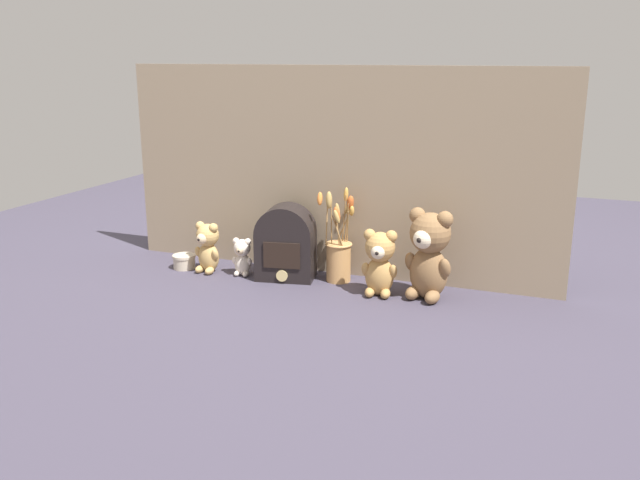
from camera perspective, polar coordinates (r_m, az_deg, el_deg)
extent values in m
plane|color=#3D3847|center=(2.44, -0.17, -3.85)|extent=(4.00, 4.00, 0.00)
cube|color=gray|center=(2.49, 1.24, 5.69)|extent=(1.68, 0.02, 0.77)
ellipsoid|color=olive|center=(2.32, 9.13, -2.75)|extent=(0.15, 0.14, 0.18)
sphere|color=olive|center=(2.28, 9.27, 0.58)|extent=(0.14, 0.14, 0.14)
sphere|color=beige|center=(2.24, 8.69, 0.10)|extent=(0.07, 0.07, 0.07)
sphere|color=black|center=(2.21, 8.37, -0.02)|extent=(0.02, 0.02, 0.02)
sphere|color=olive|center=(2.25, 10.47, 1.72)|extent=(0.06, 0.06, 0.06)
sphere|color=olive|center=(2.29, 8.21, 2.07)|extent=(0.06, 0.06, 0.06)
ellipsoid|color=olive|center=(2.27, 10.46, -2.34)|extent=(0.05, 0.07, 0.08)
ellipsoid|color=olive|center=(2.33, 7.66, -1.82)|extent=(0.05, 0.07, 0.08)
ellipsoid|color=olive|center=(2.29, 9.44, -4.76)|extent=(0.06, 0.08, 0.04)
ellipsoid|color=olive|center=(2.32, 7.82, -4.43)|extent=(0.06, 0.08, 0.04)
ellipsoid|color=tan|center=(2.34, 5.03, -3.05)|extent=(0.11, 0.09, 0.13)
sphere|color=tan|center=(2.30, 5.09, -0.59)|extent=(0.10, 0.10, 0.10)
sphere|color=beige|center=(2.27, 4.91, -1.00)|extent=(0.05, 0.05, 0.05)
sphere|color=black|center=(2.25, 4.82, -1.12)|extent=(0.01, 0.01, 0.01)
sphere|color=tan|center=(2.29, 6.03, 0.31)|extent=(0.04, 0.04, 0.04)
sphere|color=tan|center=(2.30, 4.20, 0.44)|extent=(0.04, 0.04, 0.04)
ellipsoid|color=tan|center=(2.31, 6.15, -2.65)|extent=(0.03, 0.05, 0.06)
ellipsoid|color=tan|center=(2.33, 3.87, -2.48)|extent=(0.03, 0.05, 0.06)
ellipsoid|color=tan|center=(2.32, 5.53, -4.51)|extent=(0.04, 0.06, 0.03)
ellipsoid|color=tan|center=(2.33, 4.21, -4.40)|extent=(0.04, 0.06, 0.03)
ellipsoid|color=tan|center=(2.61, -9.41, -1.48)|extent=(0.09, 0.08, 0.11)
sphere|color=tan|center=(2.58, -9.50, 0.38)|extent=(0.09, 0.09, 0.09)
sphere|color=#D1B289|center=(2.56, -9.92, 0.10)|extent=(0.04, 0.04, 0.04)
sphere|color=black|center=(2.55, -10.16, 0.02)|extent=(0.01, 0.01, 0.01)
sphere|color=tan|center=(2.56, -8.97, 1.02)|extent=(0.03, 0.03, 0.03)
sphere|color=tan|center=(2.59, -10.08, 1.18)|extent=(0.03, 0.03, 0.03)
ellipsoid|color=tan|center=(2.58, -8.82, -1.21)|extent=(0.03, 0.04, 0.05)
ellipsoid|color=tan|center=(2.62, -10.21, -0.98)|extent=(0.03, 0.04, 0.05)
ellipsoid|color=tan|center=(2.59, -9.29, -2.58)|extent=(0.03, 0.05, 0.03)
ellipsoid|color=tan|center=(2.62, -10.10, -2.43)|extent=(0.03, 0.05, 0.03)
ellipsoid|color=beige|center=(2.56, -6.54, -2.05)|extent=(0.07, 0.06, 0.08)
sphere|color=beige|center=(2.54, -6.58, -0.65)|extent=(0.06, 0.06, 0.06)
sphere|color=#D1B289|center=(2.52, -6.76, -0.88)|extent=(0.03, 0.03, 0.03)
sphere|color=black|center=(2.51, -6.86, -0.95)|extent=(0.01, 0.01, 0.01)
sphere|color=beige|center=(2.53, -6.10, -0.14)|extent=(0.03, 0.03, 0.03)
sphere|color=beige|center=(2.54, -7.09, -0.08)|extent=(0.03, 0.03, 0.03)
ellipsoid|color=beige|center=(2.54, -5.96, -1.81)|extent=(0.02, 0.03, 0.04)
ellipsoid|color=beige|center=(2.56, -7.20, -1.72)|extent=(0.02, 0.03, 0.04)
ellipsoid|color=beige|center=(2.55, -6.29, -2.86)|extent=(0.03, 0.04, 0.02)
ellipsoid|color=beige|center=(2.56, -7.01, -2.81)|extent=(0.03, 0.04, 0.02)
cylinder|color=tan|center=(2.47, 1.57, -1.85)|extent=(0.09, 0.09, 0.14)
torus|color=tan|center=(2.45, 1.58, -0.36)|extent=(0.10, 0.10, 0.01)
cylinder|color=#9E7542|center=(2.42, 0.97, 1.56)|extent=(0.01, 0.02, 0.16)
ellipsoid|color=tan|center=(2.41, 0.76, 3.39)|extent=(0.03, 0.04, 0.06)
cylinder|color=#9E7542|center=(2.43, 0.58, 1.63)|extent=(0.02, 0.05, 0.16)
ellipsoid|color=orange|center=(2.42, -0.01, 3.51)|extent=(0.03, 0.04, 0.05)
cylinder|color=#9E7542|center=(2.41, 1.49, 1.04)|extent=(0.02, 0.01, 0.13)
ellipsoid|color=tan|center=(2.39, 1.47, 2.45)|extent=(0.03, 0.02, 0.06)
cylinder|color=#9E7542|center=(2.40, 1.48, 0.90)|extent=(0.03, 0.01, 0.12)
ellipsoid|color=#C65B28|center=(2.38, 1.43, 2.18)|extent=(0.04, 0.03, 0.06)
cylinder|color=#9E7542|center=(2.44, 2.05, 1.82)|extent=(0.02, 0.01, 0.17)
ellipsoid|color=gold|center=(2.43, 2.20, 3.83)|extent=(0.03, 0.02, 0.06)
cylinder|color=#9E7542|center=(2.44, 2.34, 1.11)|extent=(0.02, 0.03, 0.12)
ellipsoid|color=gold|center=(2.42, 2.69, 2.46)|extent=(0.03, 0.03, 0.04)
cylinder|color=#9E7542|center=(2.40, 1.47, 0.79)|extent=(0.04, 0.01, 0.11)
ellipsoid|color=tan|center=(2.37, 1.41, 1.97)|extent=(0.04, 0.02, 0.05)
cylinder|color=#9E7542|center=(2.44, 2.27, 1.47)|extent=(0.03, 0.03, 0.15)
ellipsoid|color=#C65B28|center=(2.43, 2.58, 3.15)|extent=(0.04, 0.04, 0.06)
cylinder|color=#9E7542|center=(2.47, 2.08, 1.33)|extent=(0.06, 0.01, 0.12)
ellipsoid|color=tan|center=(2.48, 2.38, 2.79)|extent=(0.04, 0.03, 0.06)
cube|color=black|center=(2.49, -2.89, -1.35)|extent=(0.23, 0.17, 0.17)
cylinder|color=black|center=(2.47, -2.92, 0.57)|extent=(0.23, 0.17, 0.21)
cube|color=black|center=(2.43, -3.25, -1.32)|extent=(0.13, 0.03, 0.09)
cylinder|color=#D6BC7A|center=(2.45, -3.23, -3.03)|extent=(0.04, 0.01, 0.04)
cylinder|color=beige|center=(2.68, -11.31, -1.87)|extent=(0.08, 0.08, 0.04)
cylinder|color=beige|center=(2.67, -11.34, -1.32)|extent=(0.09, 0.09, 0.01)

